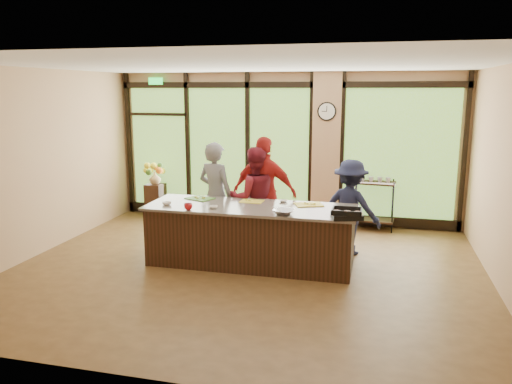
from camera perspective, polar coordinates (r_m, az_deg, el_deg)
The scene contains 25 objects.
floor at distance 7.59m, azimuth -1.16°, elevation -8.91°, with size 7.00×7.00×0.00m, color #4E361B.
ceiling at distance 7.11m, azimuth -1.27°, elevation 14.36°, with size 7.00×7.00×0.00m, color silver.
back_wall at distance 10.10m, azimuth 3.23°, elevation 5.02°, with size 7.00×7.00×0.00m, color tan.
left_wall at distance 8.78m, azimuth -23.90°, elevation 3.03°, with size 6.00×6.00×0.00m, color tan.
right_wall at distance 7.15m, azimuth 27.01°, elevation 1.00°, with size 6.00×6.00×0.00m, color tan.
window_wall at distance 10.04m, azimuth 4.10°, elevation 4.36°, with size 6.90×0.12×3.00m.
island_base at distance 7.72m, azimuth -0.60°, elevation -5.09°, with size 3.10×1.00×0.88m, color black.
countertop at distance 7.60m, azimuth -0.61°, elevation -1.77°, with size 3.20×1.10×0.04m, color slate.
wall_clock at distance 9.78m, azimuth 8.09°, elevation 9.11°, with size 0.36×0.04×0.36m.
cook_left at distance 8.48m, azimuth -4.64°, elevation -0.36°, with size 0.66×0.43×1.81m, color slate.
cook_midleft at distance 8.36m, azimuth -0.19°, elevation -0.74°, with size 0.84×0.66×1.74m, color maroon.
cook_midright at distance 8.40m, azimuth 0.97°, elevation -0.12°, with size 1.11×0.46×1.90m, color #A31C19.
cook_right at distance 8.24m, azimuth 10.72°, elevation -1.76°, with size 1.01×0.58×1.57m, color #171B34.
roasting_pan at distance 6.97m, azimuth 10.33°, elevation -2.72°, with size 0.41×0.32×0.07m, color black.
mixing_bowl at distance 7.10m, azimuth 3.17°, elevation -2.29°, with size 0.29×0.29×0.07m, color silver.
cutting_board_left at distance 8.15m, azimuth -6.43°, elevation -0.73°, with size 0.42×0.31×0.01m, color #4E8F34.
cutting_board_center at distance 7.89m, azimuth -0.49°, elevation -1.07°, with size 0.36×0.27×0.01m, color gold.
cutting_board_right at distance 7.72m, azimuth 6.05°, elevation -1.43°, with size 0.41×0.31×0.01m, color gold.
prep_bowl_near at distance 7.79m, azimuth -10.16°, elevation -1.31°, with size 0.14×0.14×0.04m, color silver.
prep_bowl_mid at distance 7.47m, azimuth -4.85°, elevation -1.73°, with size 0.13×0.13×0.04m, color silver.
prep_bowl_far at distance 7.88m, azimuth 3.15°, elevation -1.04°, with size 0.13×0.13×0.03m, color silver.
red_ramekin at distance 7.42m, azimuth -7.75°, elevation -1.67°, with size 0.12×0.12×0.10m, color #B41218.
flower_stand at distance 10.77m, azimuth -11.39°, elevation -0.96°, with size 0.36×0.36×0.71m, color black.
flower_vase at distance 10.67m, azimuth -11.50°, elevation 1.57°, with size 0.24×0.24×0.26m, color #9B8154.
bar_cart at distance 9.82m, azimuth 13.36°, elevation -0.67°, with size 0.80×0.51×1.04m.
Camera 1 is at (1.85, -6.86, 2.66)m, focal length 35.00 mm.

